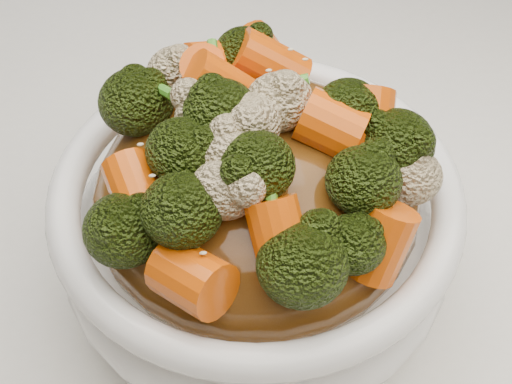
{
  "coord_description": "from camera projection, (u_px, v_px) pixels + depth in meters",
  "views": [
    {
      "loc": [
        -0.09,
        -0.32,
        1.14
      ],
      "look_at": [
        -0.06,
        -0.05,
        0.83
      ],
      "focal_mm": 50.0,
      "sensor_mm": 36.0,
      "label": 1
    }
  ],
  "objects": [
    {
      "name": "carrots",
      "position": [
        256.0,
        107.0,
        0.36
      ],
      "size": [
        0.2,
        0.2,
        0.05
      ],
      "primitive_type": null,
      "rotation": [
        0.0,
        0.0,
        0.09
      ],
      "color": "#DF5407",
      "rests_on": "sauce_base"
    },
    {
      "name": "sauce_base",
      "position": [
        256.0,
        196.0,
        0.41
      ],
      "size": [
        0.2,
        0.2,
        0.1
      ],
      "primitive_type": "ellipsoid",
      "rotation": [
        0.0,
        0.0,
        0.09
      ],
      "color": "#532F0E",
      "rests_on": "bowl"
    },
    {
      "name": "bowl",
      "position": [
        256.0,
        230.0,
        0.43
      ],
      "size": [
        0.26,
        0.26,
        0.09
      ],
      "primitive_type": null,
      "rotation": [
        0.0,
        0.0,
        0.09
      ],
      "color": "white",
      "rests_on": "tablecloth"
    },
    {
      "name": "sesame_seeds",
      "position": [
        256.0,
        106.0,
        0.36
      ],
      "size": [
        0.18,
        0.18,
        0.01
      ],
      "primitive_type": null,
      "rotation": [
        0.0,
        0.0,
        0.09
      ],
      "color": "beige",
      "rests_on": "sauce_base"
    },
    {
      "name": "cauliflower",
      "position": [
        256.0,
        112.0,
        0.36
      ],
      "size": [
        0.2,
        0.2,
        0.04
      ],
      "primitive_type": null,
      "rotation": [
        0.0,
        0.0,
        0.09
      ],
      "color": "#CFBB8D",
      "rests_on": "sauce_base"
    },
    {
      "name": "tablecloth",
      "position": [
        322.0,
        220.0,
        0.52
      ],
      "size": [
        1.2,
        0.8,
        0.04
      ],
      "primitive_type": "cube",
      "color": "white",
      "rests_on": "dining_table"
    },
    {
      "name": "scallions",
      "position": [
        256.0,
        106.0,
        0.36
      ],
      "size": [
        0.15,
        0.15,
        0.02
      ],
      "primitive_type": null,
      "rotation": [
        0.0,
        0.0,
        0.09
      ],
      "color": "#3D8B20",
      "rests_on": "sauce_base"
    },
    {
      "name": "broccoli",
      "position": [
        256.0,
        109.0,
        0.36
      ],
      "size": [
        0.2,
        0.2,
        0.05
      ],
      "primitive_type": null,
      "rotation": [
        0.0,
        0.0,
        0.09
      ],
      "color": "black",
      "rests_on": "sauce_base"
    }
  ]
}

